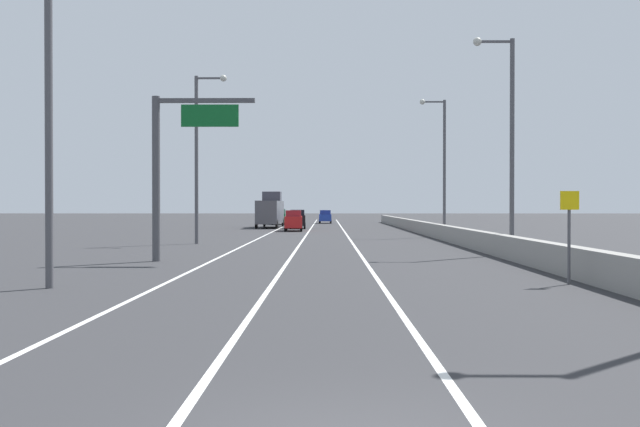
{
  "coord_description": "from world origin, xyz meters",
  "views": [
    {
      "loc": [
        -0.25,
        -7.29,
        2.53
      ],
      "look_at": [
        -0.66,
        36.8,
        2.04
      ],
      "focal_mm": 39.28,
      "sensor_mm": 36.0,
      "label": 1
    }
  ],
  "objects_px": {
    "overhead_sign_gantry": "(172,157)",
    "speed_advisory_sign": "(569,230)",
    "car_blue_1": "(325,217)",
    "lamp_post_right_third": "(442,159)",
    "car_black_0": "(298,219)",
    "car_green_3": "(279,217)",
    "lamp_post_right_second": "(508,131)",
    "lamp_post_left_near": "(56,80)",
    "box_truck": "(270,211)",
    "car_red_2": "(294,221)",
    "lamp_post_left_mid": "(200,148)"
  },
  "relations": [
    {
      "from": "lamp_post_right_second",
      "to": "car_blue_1",
      "type": "height_order",
      "value": "lamp_post_right_second"
    },
    {
      "from": "lamp_post_right_second",
      "to": "car_red_2",
      "type": "height_order",
      "value": "lamp_post_right_second"
    },
    {
      "from": "lamp_post_left_near",
      "to": "car_green_3",
      "type": "bearing_deg",
      "value": 88.47
    },
    {
      "from": "lamp_post_right_second",
      "to": "car_blue_1",
      "type": "bearing_deg",
      "value": 98.38
    },
    {
      "from": "car_black_0",
      "to": "car_red_2",
      "type": "xyz_separation_m",
      "value": [
        -0.09,
        -7.38,
        -0.0
      ]
    },
    {
      "from": "car_green_3",
      "to": "car_blue_1",
      "type": "bearing_deg",
      "value": 49.55
    },
    {
      "from": "overhead_sign_gantry",
      "to": "speed_advisory_sign",
      "type": "height_order",
      "value": "overhead_sign_gantry"
    },
    {
      "from": "box_truck",
      "to": "car_red_2",
      "type": "bearing_deg",
      "value": -73.56
    },
    {
      "from": "lamp_post_left_near",
      "to": "lamp_post_left_mid",
      "type": "relative_size",
      "value": 1.0
    },
    {
      "from": "car_blue_1",
      "to": "car_green_3",
      "type": "distance_m",
      "value": 9.46
    },
    {
      "from": "car_black_0",
      "to": "car_blue_1",
      "type": "bearing_deg",
      "value": 82.68
    },
    {
      "from": "lamp_post_left_near",
      "to": "car_blue_1",
      "type": "distance_m",
      "value": 80.07
    },
    {
      "from": "speed_advisory_sign",
      "to": "car_blue_1",
      "type": "xyz_separation_m",
      "value": [
        -7.97,
        78.32,
        -0.81
      ]
    },
    {
      "from": "lamp_post_right_third",
      "to": "lamp_post_left_mid",
      "type": "bearing_deg",
      "value": -148.99
    },
    {
      "from": "lamp_post_left_mid",
      "to": "car_blue_1",
      "type": "height_order",
      "value": "lamp_post_left_mid"
    },
    {
      "from": "lamp_post_right_third",
      "to": "lamp_post_left_near",
      "type": "height_order",
      "value": "same"
    },
    {
      "from": "lamp_post_right_third",
      "to": "speed_advisory_sign",
      "type": "bearing_deg",
      "value": -92.62
    },
    {
      "from": "car_blue_1",
      "to": "box_truck",
      "type": "relative_size",
      "value": 0.48
    },
    {
      "from": "lamp_post_right_third",
      "to": "car_green_3",
      "type": "bearing_deg",
      "value": 113.21
    },
    {
      "from": "lamp_post_right_third",
      "to": "car_blue_1",
      "type": "distance_m",
      "value": 45.14
    },
    {
      "from": "car_red_2",
      "to": "lamp_post_left_near",
      "type": "bearing_deg",
      "value": -95.83
    },
    {
      "from": "overhead_sign_gantry",
      "to": "speed_advisory_sign",
      "type": "distance_m",
      "value": 17.67
    },
    {
      "from": "car_blue_1",
      "to": "lamp_post_right_third",
      "type": "bearing_deg",
      "value": -77.7
    },
    {
      "from": "overhead_sign_gantry",
      "to": "speed_advisory_sign",
      "type": "bearing_deg",
      "value": -31.92
    },
    {
      "from": "overhead_sign_gantry",
      "to": "car_blue_1",
      "type": "height_order",
      "value": "overhead_sign_gantry"
    },
    {
      "from": "lamp_post_right_second",
      "to": "car_red_2",
      "type": "relative_size",
      "value": 2.34
    },
    {
      "from": "lamp_post_left_near",
      "to": "car_green_3",
      "type": "relative_size",
      "value": 2.34
    },
    {
      "from": "overhead_sign_gantry",
      "to": "box_truck",
      "type": "bearing_deg",
      "value": 89.41
    },
    {
      "from": "speed_advisory_sign",
      "to": "box_truck",
      "type": "height_order",
      "value": "box_truck"
    },
    {
      "from": "lamp_post_right_third",
      "to": "box_truck",
      "type": "xyz_separation_m",
      "value": [
        -15.86,
        23.67,
        -4.45
      ]
    },
    {
      "from": "lamp_post_right_second",
      "to": "car_black_0",
      "type": "distance_m",
      "value": 43.27
    },
    {
      "from": "lamp_post_right_third",
      "to": "box_truck",
      "type": "height_order",
      "value": "lamp_post_right_third"
    },
    {
      "from": "car_black_0",
      "to": "car_green_3",
      "type": "relative_size",
      "value": 0.85
    },
    {
      "from": "box_truck",
      "to": "lamp_post_left_mid",
      "type": "bearing_deg",
      "value": -93.17
    },
    {
      "from": "speed_advisory_sign",
      "to": "car_black_0",
      "type": "xyz_separation_m",
      "value": [
        -10.99,
        54.76,
        -0.73
      ]
    },
    {
      "from": "lamp_post_left_mid",
      "to": "car_red_2",
      "type": "height_order",
      "value": "lamp_post_left_mid"
    },
    {
      "from": "lamp_post_right_second",
      "to": "car_blue_1",
      "type": "relative_size",
      "value": 2.47
    },
    {
      "from": "speed_advisory_sign",
      "to": "car_green_3",
      "type": "relative_size",
      "value": 0.63
    },
    {
      "from": "car_red_2",
      "to": "box_truck",
      "type": "xyz_separation_m",
      "value": [
        -3.2,
        10.84,
        0.89
      ]
    },
    {
      "from": "lamp_post_right_third",
      "to": "box_truck",
      "type": "distance_m",
      "value": 28.84
    },
    {
      "from": "lamp_post_left_near",
      "to": "speed_advisory_sign",
      "type": "bearing_deg",
      "value": 4.11
    },
    {
      "from": "speed_advisory_sign",
      "to": "lamp_post_left_near",
      "type": "relative_size",
      "value": 0.27
    },
    {
      "from": "car_black_0",
      "to": "car_blue_1",
      "type": "height_order",
      "value": "car_black_0"
    },
    {
      "from": "speed_advisory_sign",
      "to": "car_blue_1",
      "type": "bearing_deg",
      "value": 95.81
    },
    {
      "from": "lamp_post_left_mid",
      "to": "car_black_0",
      "type": "distance_m",
      "value": 31.78
    },
    {
      "from": "lamp_post_right_third",
      "to": "car_black_0",
      "type": "distance_m",
      "value": 24.4
    },
    {
      "from": "car_black_0",
      "to": "car_green_3",
      "type": "distance_m",
      "value": 16.66
    },
    {
      "from": "overhead_sign_gantry",
      "to": "car_green_3",
      "type": "height_order",
      "value": "overhead_sign_gantry"
    },
    {
      "from": "car_blue_1",
      "to": "car_green_3",
      "type": "xyz_separation_m",
      "value": [
        -6.14,
        -7.2,
        0.08
      ]
    },
    {
      "from": "car_black_0",
      "to": "box_truck",
      "type": "xyz_separation_m",
      "value": [
        -3.29,
        3.46,
        0.88
      ]
    }
  ]
}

